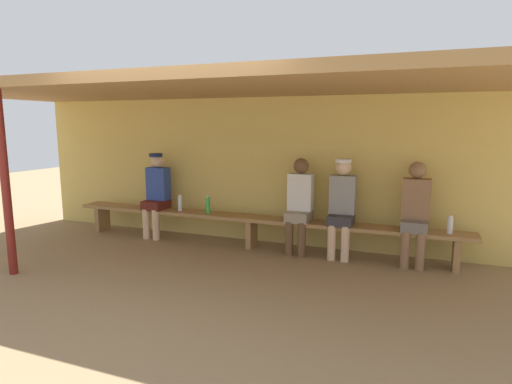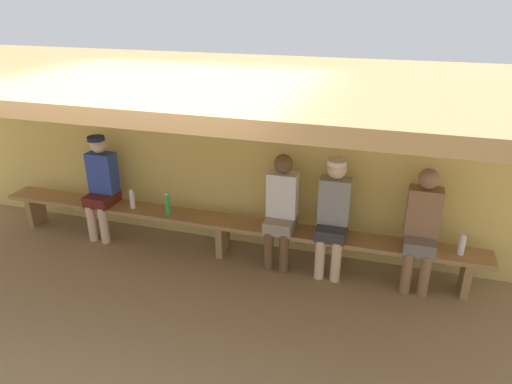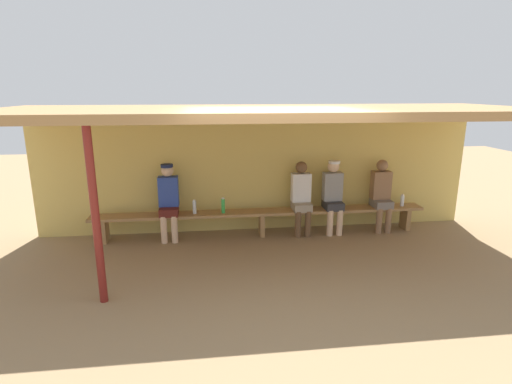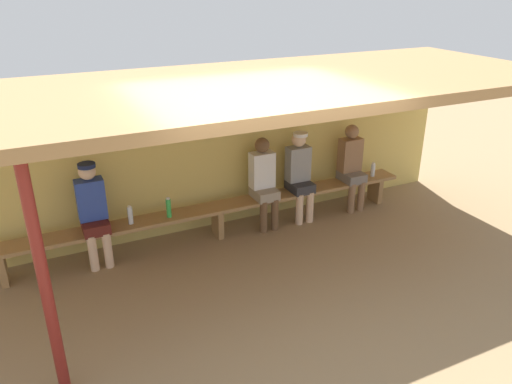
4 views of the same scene
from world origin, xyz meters
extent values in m
plane|color=#937754|center=(0.00, 0.00, 0.00)|extent=(24.00, 24.00, 0.00)
cube|color=#D8BC60|center=(0.00, 2.00, 1.10)|extent=(8.00, 0.20, 2.20)
cube|color=#9E7547|center=(0.00, 0.70, 2.26)|extent=(8.00, 2.80, 0.12)
cylinder|color=maroon|center=(-2.29, -0.55, 1.10)|extent=(0.10, 0.10, 2.20)
cube|color=#9E7547|center=(0.00, 1.55, 0.43)|extent=(6.00, 0.36, 0.05)
cube|color=#9E7547|center=(-2.75, 1.55, 0.21)|extent=(0.08, 0.29, 0.41)
cube|color=#9E7547|center=(0.00, 1.55, 0.21)|extent=(0.08, 0.29, 0.41)
cube|color=#9E7547|center=(2.75, 1.55, 0.21)|extent=(0.08, 0.29, 0.41)
cube|color=slate|center=(2.24, 1.53, 0.53)|extent=(0.32, 0.40, 0.14)
cylinder|color=#8C6647|center=(2.15, 1.37, 0.24)|extent=(0.11, 0.11, 0.48)
cylinder|color=#8C6647|center=(2.33, 1.37, 0.24)|extent=(0.11, 0.11, 0.48)
cube|color=#8C6647|center=(2.24, 1.61, 0.86)|extent=(0.34, 0.20, 0.52)
sphere|color=#8C6647|center=(2.24, 1.61, 1.23)|extent=(0.21, 0.21, 0.21)
cube|color=gray|center=(0.72, 1.53, 0.53)|extent=(0.32, 0.40, 0.14)
cylinder|color=brown|center=(0.63, 1.37, 0.24)|extent=(0.11, 0.11, 0.48)
cylinder|color=brown|center=(0.81, 1.37, 0.24)|extent=(0.11, 0.11, 0.48)
cube|color=white|center=(0.72, 1.61, 0.86)|extent=(0.34, 0.20, 0.52)
sphere|color=brown|center=(0.72, 1.61, 1.23)|extent=(0.21, 0.21, 0.21)
cube|color=#333338|center=(1.31, 1.53, 0.53)|extent=(0.32, 0.40, 0.14)
cylinder|color=beige|center=(1.22, 1.37, 0.24)|extent=(0.11, 0.11, 0.48)
cylinder|color=beige|center=(1.40, 1.37, 0.24)|extent=(0.11, 0.11, 0.48)
cube|color=gray|center=(1.31, 1.61, 0.86)|extent=(0.34, 0.20, 0.52)
sphere|color=beige|center=(1.31, 1.61, 1.23)|extent=(0.21, 0.21, 0.21)
cylinder|color=white|center=(1.31, 1.57, 1.32)|extent=(0.21, 0.21, 0.05)
cube|color=#591E19|center=(-1.64, 1.53, 0.53)|extent=(0.32, 0.40, 0.14)
cylinder|color=beige|center=(-1.73, 1.37, 0.24)|extent=(0.11, 0.11, 0.48)
cylinder|color=beige|center=(-1.55, 1.37, 0.24)|extent=(0.11, 0.11, 0.48)
cube|color=#2D47A5|center=(-1.64, 1.61, 0.86)|extent=(0.34, 0.20, 0.52)
sphere|color=beige|center=(-1.64, 1.61, 1.23)|extent=(0.21, 0.21, 0.21)
cylinder|color=#19234C|center=(-1.64, 1.57, 1.32)|extent=(0.21, 0.21, 0.05)
cylinder|color=silver|center=(2.65, 1.54, 0.56)|extent=(0.07, 0.07, 0.20)
cylinder|color=white|center=(2.65, 1.54, 0.67)|extent=(0.05, 0.05, 0.02)
cylinder|color=silver|center=(-1.20, 1.53, 0.57)|extent=(0.07, 0.07, 0.23)
cylinder|color=white|center=(-1.20, 1.53, 0.70)|extent=(0.05, 0.05, 0.02)
cylinder|color=green|center=(-0.69, 1.51, 0.59)|extent=(0.06, 0.06, 0.26)
cylinder|color=white|center=(-0.69, 1.51, 0.73)|extent=(0.05, 0.05, 0.02)
camera|label=1|loc=(2.24, -4.05, 1.80)|focal=29.49mm
camera|label=2|loc=(1.86, -3.10, 2.97)|focal=32.71mm
camera|label=3|loc=(-0.94, -5.28, 2.58)|focal=28.09mm
camera|label=4|loc=(-2.20, -4.33, 3.41)|focal=34.95mm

